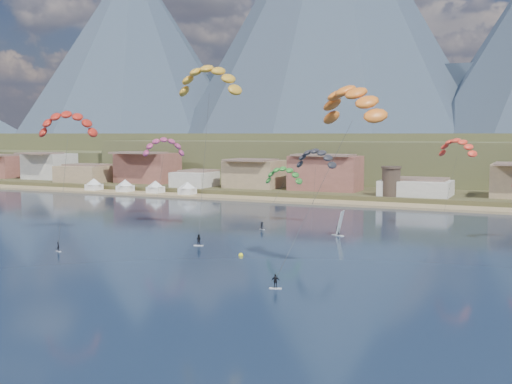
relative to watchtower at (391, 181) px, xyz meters
The scene contains 17 objects.
ground 114.29m from the watchtower, 92.51° to the right, with size 2400.00×2400.00×0.00m, color black.
beach 11.25m from the watchtower, 122.01° to the right, with size 2200.00×12.00×0.90m.
land 446.07m from the watchtower, 90.64° to the left, with size 2200.00×900.00×4.00m.
foothills 119.77m from the watchtower, 81.65° to the left, with size 940.00×210.00×18.00m.
mountain_ridge 724.36m from the watchtower, 91.58° to the left, with size 2060.00×480.00×400.00m.
town 45.73m from the watchtower, 169.92° to the left, with size 400.00×24.00×12.00m.
watchtower is the anchor object (origin of this frame).
beach_tents 81.69m from the watchtower, behind, with size 43.40×6.40×5.00m.
kitesurfer_red 96.68m from the watchtower, 116.69° to the right, with size 14.71×17.62×26.83m.
kitesurfer_yellow 78.65m from the watchtower, 105.03° to the right, with size 13.51×13.96×34.18m.
kitesurfer_orange 97.44m from the watchtower, 80.82° to the right, with size 13.80×17.05×28.41m.
kitesurfer_green 51.68m from the watchtower, 104.74° to the right, with size 9.02×13.57×15.31m.
distant_kite_pink 69.25m from the watchtower, 127.42° to the right, with size 10.34×9.07×20.68m.
distant_kite_dark 51.08m from the watchtower, 96.20° to the right, with size 10.06×6.54×18.44m.
distant_kite_orange 52.59m from the watchtower, 62.90° to the right, with size 9.13×7.41×20.47m.
windsurfer 61.94m from the watchtower, 86.78° to the right, with size 3.07×3.12×4.92m.
buoy 88.35m from the watchtower, 93.24° to the right, with size 0.75×0.75×0.75m.
Camera 1 is at (44.25, -64.40, 19.93)m, focal length 43.87 mm.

